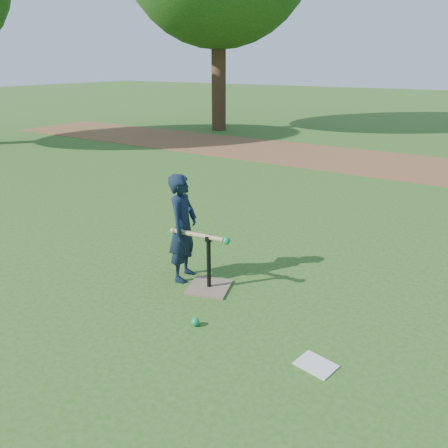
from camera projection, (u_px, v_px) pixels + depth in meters
The scene contains 7 objects.
ground at pixel (174, 285), 4.82m from camera, with size 80.00×80.00×0.00m, color #285116.
dirt_strip at pixel (366, 162), 10.72m from camera, with size 24.00×3.00×0.01m, color brown.
child at pixel (183, 228), 4.77m from camera, with size 0.44×0.29×1.21m, color black.
wiffle_ball_ground at pixel (195, 322), 4.06m from camera, with size 0.08×0.08×0.08m, color #0D9148.
clipboard at pixel (316, 365), 3.53m from camera, with size 0.30×0.23×0.01m, color silver.
batting_tee at pixel (209, 279), 4.71m from camera, with size 0.54×0.54×0.61m.
swing_action at pixel (201, 236), 4.57m from camera, with size 0.70×0.16×0.08m.
Camera 1 is at (2.78, -3.30, 2.31)m, focal length 35.00 mm.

